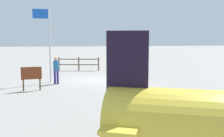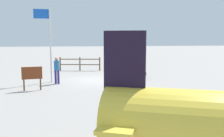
% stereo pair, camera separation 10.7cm
% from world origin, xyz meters
% --- Properties ---
extents(ground_plane, '(120.00, 120.00, 0.00)m').
position_xyz_m(ground_plane, '(0.00, 0.00, 0.00)').
color(ground_plane, gray).
extents(luggage_cart, '(2.17, 1.92, 0.65)m').
position_xyz_m(luggage_cart, '(-2.56, -0.71, 0.46)').
color(luggage_cart, blue).
rests_on(luggage_cart, ground).
extents(suitcase_olive, '(0.53, 0.42, 0.32)m').
position_xyz_m(suitcase_olive, '(-2.97, -1.19, 0.82)').
color(suitcase_olive, '#959198').
rests_on(suitcase_olive, luggage_cart).
extents(suitcase_dark, '(0.51, 0.36, 0.31)m').
position_xyz_m(suitcase_dark, '(-2.56, -0.31, 0.81)').
color(suitcase_dark, black).
rests_on(suitcase_dark, luggage_cart).
extents(suitcase_tan, '(0.52, 0.46, 0.32)m').
position_xyz_m(suitcase_tan, '(-3.27, -0.77, 0.81)').
color(suitcase_tan, black).
rests_on(suitcase_tan, luggage_cart).
extents(suitcase_grey, '(0.51, 0.35, 0.40)m').
position_xyz_m(suitcase_grey, '(-2.42, -0.81, 0.85)').
color(suitcase_grey, gray).
rests_on(suitcase_grey, luggage_cart).
extents(worker_lead, '(0.45, 0.45, 1.63)m').
position_xyz_m(worker_lead, '(-1.34, 3.28, 0.94)').
color(worker_lead, navy).
rests_on(worker_lead, ground).
extents(worker_trailing, '(0.46, 0.46, 1.73)m').
position_xyz_m(worker_trailing, '(2.72, 1.12, 1.02)').
color(worker_trailing, navy).
rests_on(worker_trailing, ground).
extents(flagpole, '(1.07, 0.14, 4.88)m').
position_xyz_m(flagpole, '(3.27, 0.47, 2.98)').
color(flagpole, silver).
rests_on(flagpole, ground).
extents(signboard, '(1.11, 0.25, 1.35)m').
position_xyz_m(signboard, '(3.95, 3.00, 0.90)').
color(signboard, '#4C3319').
rests_on(signboard, ground).
extents(wooden_fence, '(3.60, 0.73, 1.20)m').
position_xyz_m(wooden_fence, '(1.17, -5.18, 0.68)').
color(wooden_fence, brown).
rests_on(wooden_fence, ground).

